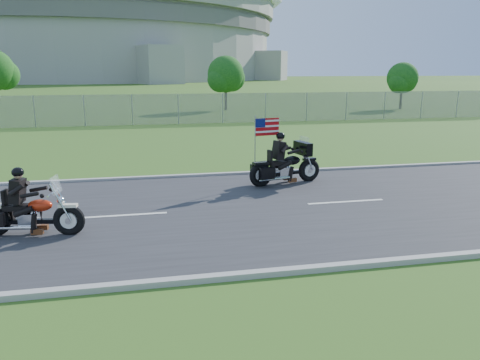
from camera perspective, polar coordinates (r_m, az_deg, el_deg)
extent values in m
plane|color=#2E551A|center=(12.18, -4.67, -3.93)|extent=(420.00, 420.00, 0.00)
cube|color=#28282B|center=(12.18, -4.67, -3.84)|extent=(120.00, 8.00, 0.04)
cube|color=#9E9B93|center=(16.06, -6.51, 0.48)|extent=(120.00, 0.18, 0.12)
cube|color=#9E9B93|center=(8.42, -1.10, -11.69)|extent=(120.00, 0.18, 0.12)
cube|color=gray|center=(31.86, -18.45, 8.03)|extent=(60.00, 0.03, 2.00)
cylinder|color=#A3A099|center=(182.61, -18.30, 14.79)|extent=(130.00, 130.00, 20.00)
cylinder|color=#605E5B|center=(182.99, -18.47, 16.97)|extent=(132.00, 132.00, 4.00)
cylinder|color=#A3A099|center=(183.52, -18.61, 18.83)|extent=(134.00, 134.00, 6.00)
torus|color=white|center=(183.99, -18.71, 20.07)|extent=(140.40, 140.40, 4.40)
cylinder|color=#382316|center=(42.27, -1.75, 10.22)|extent=(0.22, 0.22, 2.52)
sphere|color=#124514|center=(42.20, -1.77, 12.78)|extent=(3.20, 3.20, 3.20)
sphere|color=#124514|center=(42.80, -1.02, 12.31)|extent=(2.40, 2.40, 2.40)
sphere|color=#124514|center=(41.72, -2.44, 12.15)|extent=(2.24, 2.24, 2.24)
sphere|color=#124514|center=(47.59, -26.85, 11.40)|extent=(2.70, 2.70, 2.70)
cylinder|color=#382316|center=(46.02, 19.03, 9.60)|extent=(0.22, 0.22, 2.24)
sphere|color=#124514|center=(45.96, 19.20, 11.68)|extent=(2.80, 2.80, 2.80)
sphere|color=#124514|center=(46.62, 19.50, 11.28)|extent=(2.10, 2.10, 2.10)
sphere|color=#124514|center=(45.42, 18.84, 11.19)|extent=(1.96, 1.96, 1.96)
torus|color=black|center=(11.03, -20.11, -4.61)|extent=(0.73, 0.29, 0.71)
ellipsoid|color=#B4240D|center=(11.14, -23.20, -2.86)|extent=(0.58, 0.39, 0.27)
cube|color=black|center=(11.34, -25.52, -3.02)|extent=(0.57, 0.37, 0.11)
cube|color=black|center=(11.23, -25.49, -1.19)|extent=(0.29, 0.42, 0.53)
sphere|color=black|center=(11.13, -25.48, 0.86)|extent=(0.30, 0.30, 0.26)
cube|color=silver|center=(10.90, -21.55, -0.56)|extent=(0.11, 0.44, 0.38)
torus|color=black|center=(15.44, 8.40, 1.20)|extent=(0.79, 0.35, 0.77)
torus|color=black|center=(14.58, 2.54, 0.61)|extent=(0.79, 0.35, 0.77)
ellipsoid|color=black|center=(15.03, 6.35, 2.39)|extent=(0.64, 0.45, 0.29)
cube|color=black|center=(14.77, 4.54, 2.07)|extent=(0.63, 0.43, 0.12)
cube|color=black|center=(14.73, 4.74, 3.63)|extent=(0.33, 0.46, 0.57)
sphere|color=black|center=(14.68, 4.95, 5.36)|extent=(0.33, 0.33, 0.28)
cube|color=black|center=(15.17, 7.67, 3.84)|extent=(0.40, 0.86, 0.42)
cube|color=#B70C11|center=(14.65, 3.33, 6.48)|extent=(0.82, 0.20, 0.54)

